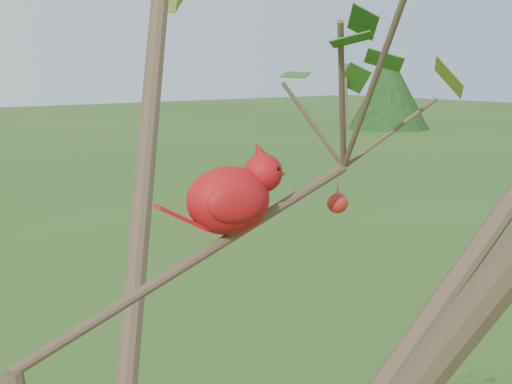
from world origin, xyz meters
TOP-DOWN VIEW (x-y plane):
  - crabapple_tree at (0.03, -0.02)m, footprint 2.35×2.05m
  - cardinal at (0.32, 0.07)m, footprint 0.23×0.14m

SIDE VIEW (x-z plane):
  - crabapple_tree at x=0.03m, z-range 0.65..3.60m
  - cardinal at x=0.32m, z-range 2.09..2.25m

